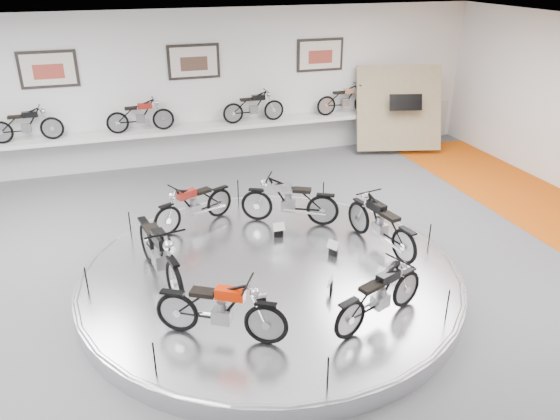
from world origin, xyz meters
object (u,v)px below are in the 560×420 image
object	(u,v)px
bike_b	(289,200)
bike_e	(220,309)
bike_a	(381,223)
bike_d	(159,252)
shelf	(200,128)
bike_f	(380,295)
bike_c	(194,204)
display_platform	(271,277)

from	to	relation	value
bike_b	bike_e	world-z (taller)	bike_b
bike_b	bike_e	bearing A→B (deg)	84.73
bike_a	bike_b	size ratio (longest dim) A/B	0.99
bike_d	bike_e	world-z (taller)	bike_d
shelf	bike_e	bearing A→B (deg)	-98.48
bike_f	bike_c	bearing A→B (deg)	95.29
display_platform	bike_e	distance (m)	2.04
shelf	bike_c	distance (m)	4.42
bike_c	bike_e	distance (m)	3.63
shelf	bike_b	world-z (taller)	bike_b
display_platform	bike_b	bearing A→B (deg)	61.12
bike_a	bike_c	xyz separation A→B (m)	(-3.05, 1.94, -0.03)
bike_f	bike_a	bearing A→B (deg)	40.85
bike_c	display_platform	bearing A→B (deg)	88.94
bike_a	bike_d	xyz separation A→B (m)	(-3.92, 0.06, 0.06)
display_platform	shelf	distance (m)	6.46
bike_b	bike_d	distance (m)	3.04
display_platform	bike_f	world-z (taller)	bike_f
display_platform	bike_e	bearing A→B (deg)	-127.63
bike_c	bike_a	bearing A→B (deg)	122.55
bike_b	bike_d	bearing A→B (deg)	55.80
bike_a	bike_f	xyz separation A→B (m)	(-1.06, -2.01, -0.04)
display_platform	bike_a	size ratio (longest dim) A/B	3.89
bike_d	shelf	bearing A→B (deg)	153.35
bike_c	bike_d	bearing A→B (deg)	40.05
bike_e	bike_b	bearing A→B (deg)	87.19
bike_e	shelf	bearing A→B (deg)	112.08
shelf	bike_f	bearing A→B (deg)	-82.68
display_platform	bike_c	size ratio (longest dim) A/B	4.16
display_platform	bike_d	xyz separation A→B (m)	(-1.80, 0.20, 0.70)
shelf	bike_a	distance (m)	6.61
display_platform	shelf	size ratio (longest dim) A/B	0.58
bike_a	bike_d	bearing A→B (deg)	78.46
bike_d	display_platform	bearing A→B (deg)	73.17
bike_b	bike_c	bearing A→B (deg)	13.58
bike_d	bike_f	world-z (taller)	bike_d
bike_b	bike_f	distance (m)	3.49
bike_c	bike_d	size ratio (longest dim) A/B	0.83
display_platform	bike_a	bearing A→B (deg)	3.85
bike_c	bike_e	bearing A→B (deg)	60.91
display_platform	bike_f	distance (m)	2.23
bike_a	shelf	bearing A→B (deg)	8.05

